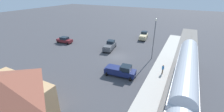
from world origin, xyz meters
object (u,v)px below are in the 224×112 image
at_px(pickup_navy, 121,71).
at_px(light_pole_near_platform, 154,35).
at_px(sedan_maroon, 65,40).
at_px(station_building, 1,98).
at_px(pickup_charcoal, 110,46).
at_px(pedestrian_on_platform, 163,69).
at_px(pickup_tan, 144,36).

distance_m(pickup_navy, light_pole_near_platform, 11.01).
bearing_deg(sedan_maroon, pickup_navy, 157.55).
distance_m(station_building, pickup_navy, 16.90).
relative_size(sedan_maroon, light_pole_near_platform, 0.52).
xyz_separation_m(sedan_maroon, pickup_charcoal, (-13.88, -1.32, 0.15)).
xyz_separation_m(station_building, pickup_navy, (-8.03, -14.75, -1.95)).
xyz_separation_m(pickup_navy, light_pole_near_platform, (-3.17, -9.58, 4.40)).
relative_size(pedestrian_on_platform, sedan_maroon, 0.37).
relative_size(station_building, pickup_charcoal, 1.85).
xyz_separation_m(pickup_charcoal, light_pole_near_platform, (-10.78, 0.62, 4.40)).
bearing_deg(pickup_charcoal, pedestrian_on_platform, 155.06).
bearing_deg(pickup_navy, station_building, 61.44).
relative_size(sedan_maroon, pickup_tan, 0.82).
xyz_separation_m(station_building, pickup_charcoal, (-0.42, -24.95, -1.95)).
distance_m(sedan_maroon, light_pole_near_platform, 25.08).
xyz_separation_m(station_building, sedan_maroon, (13.45, -23.62, -2.10)).
bearing_deg(pickup_tan, pickup_charcoal, 67.96).
height_order(sedan_maroon, light_pole_near_platform, light_pole_near_platform).
bearing_deg(pedestrian_on_platform, sedan_maroon, -10.58).
distance_m(pickup_charcoal, pickup_navy, 12.72).
distance_m(station_building, sedan_maroon, 27.26).
xyz_separation_m(sedan_maroon, light_pole_near_platform, (-24.65, -0.71, 4.55)).
bearing_deg(sedan_maroon, pickup_charcoal, -174.55).
height_order(pedestrian_on_platform, pickup_tan, pickup_tan).
distance_m(pedestrian_on_platform, pickup_tan, 21.11).
bearing_deg(sedan_maroon, station_building, 119.66).
bearing_deg(pickup_tan, station_building, 81.65).
bearing_deg(station_building, sedan_maroon, -60.34).
height_order(station_building, light_pole_near_platform, light_pole_near_platform).
height_order(station_building, sedan_maroon, station_building).
relative_size(pickup_charcoal, pickup_tan, 1.01).
xyz_separation_m(station_building, light_pole_near_platform, (-11.20, -24.33, 2.45)).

